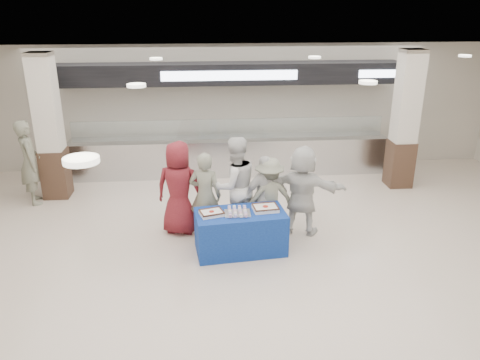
{
  "coord_description": "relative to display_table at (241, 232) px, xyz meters",
  "views": [
    {
      "loc": [
        -0.7,
        -6.02,
        4.15
      ],
      "look_at": [
        -0.05,
        1.6,
        1.24
      ],
      "focal_mm": 35.0,
      "sensor_mm": 36.0,
      "label": 1
    }
  ],
  "objects": [
    {
      "name": "ground",
      "position": [
        0.07,
        -1.3,
        -0.38
      ],
      "size": [
        14.0,
        14.0,
        0.0
      ],
      "primitive_type": "plane",
      "color": "beige",
      "rests_on": "ground"
    },
    {
      "name": "serving_line",
      "position": [
        0.07,
        4.09,
        0.78
      ],
      "size": [
        8.7,
        0.85,
        2.8
      ],
      "color": "silver",
      "rests_on": "ground"
    },
    {
      "name": "column_left",
      "position": [
        -3.93,
        2.9,
        1.15
      ],
      "size": [
        0.55,
        0.55,
        3.2
      ],
      "color": "#39251A",
      "rests_on": "ground"
    },
    {
      "name": "column_right",
      "position": [
        4.07,
        2.9,
        1.15
      ],
      "size": [
        0.55,
        0.55,
        3.2
      ],
      "color": "#39251A",
      "rests_on": "ground"
    },
    {
      "name": "display_table",
      "position": [
        0.0,
        0.0,
        0.0
      ],
      "size": [
        1.63,
        0.94,
        0.75
      ],
      "primitive_type": "cube",
      "rotation": [
        0.0,
        0.0,
        0.11
      ],
      "color": "#163C99",
      "rests_on": "ground"
    },
    {
      "name": "sheet_cake_left",
      "position": [
        -0.5,
        -0.05,
        0.42
      ],
      "size": [
        0.45,
        0.39,
        0.08
      ],
      "color": "white",
      "rests_on": "display_table"
    },
    {
      "name": "sheet_cake_right",
      "position": [
        0.44,
        0.06,
        0.42
      ],
      "size": [
        0.46,
        0.38,
        0.09
      ],
      "color": "white",
      "rests_on": "display_table"
    },
    {
      "name": "cupcake_tray",
      "position": [
        -0.05,
        -0.04,
        0.41
      ],
      "size": [
        0.45,
        0.34,
        0.07
      ],
      "color": "#B7B8BC",
      "rests_on": "display_table"
    },
    {
      "name": "civilian_maroon",
      "position": [
        -1.08,
        0.85,
        0.53
      ],
      "size": [
        1.0,
        0.78,
        1.8
      ],
      "primitive_type": "imported",
      "rotation": [
        0.0,
        0.0,
        2.88
      ],
      "color": "maroon",
      "rests_on": "ground"
    },
    {
      "name": "soldier_a",
      "position": [
        -0.6,
        0.64,
        0.45
      ],
      "size": [
        0.68,
        0.52,
        1.65
      ],
      "primitive_type": "imported",
      "rotation": [
        0.0,
        0.0,
        2.91
      ],
      "color": "slate",
      "rests_on": "ground"
    },
    {
      "name": "chef_tall",
      "position": [
        -0.04,
        0.77,
        0.57
      ],
      "size": [
        1.12,
        1.0,
        1.89
      ],
      "primitive_type": "imported",
      "rotation": [
        0.0,
        0.0,
        3.52
      ],
      "color": "silver",
      "rests_on": "ground"
    },
    {
      "name": "chef_short",
      "position": [
        0.52,
        0.64,
        0.4
      ],
      "size": [
        0.98,
        0.66,
        1.55
      ],
      "primitive_type": "imported",
      "rotation": [
        0.0,
        0.0,
        3.48
      ],
      "color": "silver",
      "rests_on": "ground"
    },
    {
      "name": "soldier_b",
      "position": [
        0.59,
        0.64,
        0.38
      ],
      "size": [
        1.07,
        0.74,
        1.51
      ],
      "primitive_type": "imported",
      "rotation": [
        0.0,
        0.0,
        3.34
      ],
      "color": "slate",
      "rests_on": "ground"
    },
    {
      "name": "civilian_white",
      "position": [
        1.21,
        0.64,
        0.49
      ],
      "size": [
        1.68,
        1.05,
        1.73
      ],
      "primitive_type": "imported",
      "rotation": [
        0.0,
        0.0,
        2.78
      ],
      "color": "silver",
      "rests_on": "ground"
    },
    {
      "name": "soldier_bg",
      "position": [
        -4.34,
        2.56,
        0.55
      ],
      "size": [
        0.67,
        0.8,
        1.86
      ],
      "primitive_type": "imported",
      "rotation": [
        0.0,
        0.0,
        1.97
      ],
      "color": "slate",
      "rests_on": "ground"
    }
  ]
}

